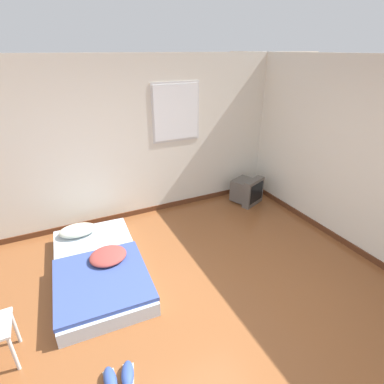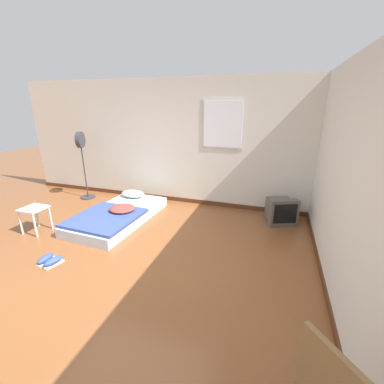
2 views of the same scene
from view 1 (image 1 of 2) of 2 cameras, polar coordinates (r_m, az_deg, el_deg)
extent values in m
plane|color=brown|center=(3.39, 1.73, -25.71)|extent=(20.00, 20.00, 0.00)
cube|color=silver|center=(4.90, -13.15, 9.01)|extent=(7.73, 0.06, 2.60)
cube|color=#562D19|center=(5.35, -11.72, -4.07)|extent=(7.73, 0.02, 0.09)
cube|color=silver|center=(5.04, -3.06, 14.90)|extent=(0.83, 0.01, 0.95)
cube|color=white|center=(5.03, -3.04, 14.89)|extent=(0.76, 0.01, 0.88)
cube|color=#562D19|center=(4.87, 31.33, -11.01)|extent=(0.02, 7.81, 0.09)
cube|color=silver|center=(4.18, -17.31, -13.53)|extent=(1.13, 2.01, 0.18)
ellipsoid|color=silver|center=(4.72, -20.96, -6.83)|extent=(0.54, 0.36, 0.14)
cube|color=#384C93|center=(3.82, -16.79, -15.56)|extent=(1.11, 1.19, 0.05)
ellipsoid|color=#993D38|center=(4.04, -15.70, -11.63)|extent=(0.56, 0.54, 0.11)
cube|color=#56514C|center=(5.76, 9.64, 0.46)|extent=(0.50, 0.45, 0.40)
cube|color=#56514C|center=(5.65, 11.58, -0.02)|extent=(0.52, 0.32, 0.50)
cube|color=black|center=(5.62, 12.21, -0.11)|extent=(0.38, 0.16, 0.36)
cylinder|color=silver|center=(3.41, -30.83, -24.92)|extent=(0.03, 0.03, 0.41)
cylinder|color=silver|center=(3.63, -30.61, -21.22)|extent=(0.03, 0.03, 0.41)
cube|color=silver|center=(3.18, -15.19, -31.75)|extent=(0.10, 0.26, 0.02)
ellipsoid|color=#334C99|center=(3.14, -15.31, -31.27)|extent=(0.11, 0.26, 0.09)
cube|color=silver|center=(3.18, -12.06, -31.32)|extent=(0.16, 0.28, 0.02)
ellipsoid|color=#334C99|center=(3.14, -12.16, -30.84)|extent=(0.17, 0.28, 0.09)
camera|label=2|loc=(3.06, 70.71, -2.63)|focal=24.00mm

